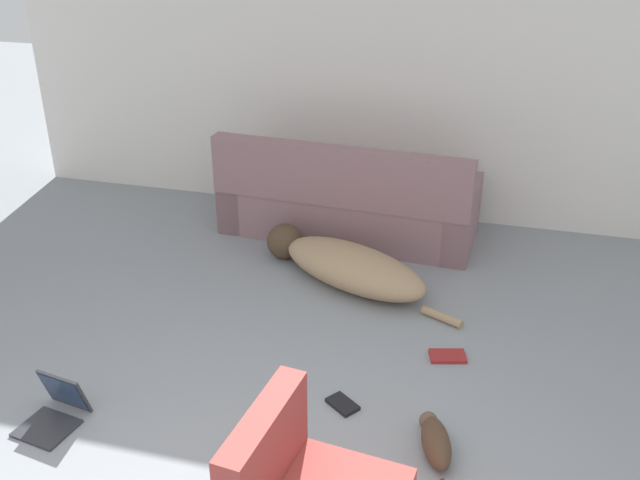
{
  "coord_description": "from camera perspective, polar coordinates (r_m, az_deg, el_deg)",
  "views": [
    {
      "loc": [
        0.9,
        -1.56,
        2.61
      ],
      "look_at": [
        -0.1,
        2.2,
        0.67
      ],
      "focal_mm": 40.0,
      "sensor_mm": 36.0,
      "label": 1
    }
  ],
  "objects": [
    {
      "name": "wall_back",
      "position": [
        6.0,
        6.06,
        13.52
      ],
      "size": [
        6.74,
        0.06,
        2.56
      ],
      "color": "silver",
      "rests_on": "ground_plane"
    },
    {
      "name": "couch",
      "position": [
        5.85,
        2.21,
        2.85
      ],
      "size": [
        2.1,
        0.9,
        0.85
      ],
      "rotation": [
        0.0,
        0.0,
        3.08
      ],
      "color": "gray",
      "rests_on": "ground_plane"
    },
    {
      "name": "laptop_open",
      "position": [
        4.21,
        -20.29,
        -12.38
      ],
      "size": [
        0.33,
        0.38,
        0.26
      ],
      "rotation": [
        0.0,
        0.0,
        -0.17
      ],
      "color": "#2D2D33",
      "rests_on": "ground_plane"
    },
    {
      "name": "cat",
      "position": [
        3.81,
        9.21,
        -15.58
      ],
      "size": [
        0.24,
        0.52,
        0.17
      ],
      "rotation": [
        0.0,
        0.0,
        1.87
      ],
      "color": "#473323",
      "rests_on": "ground_plane"
    },
    {
      "name": "book_black",
      "position": [
        4.09,
        1.82,
        -13.0
      ],
      "size": [
        0.21,
        0.2,
        0.02
      ],
      "rotation": [
        0.0,
        0.0,
        -0.64
      ],
      "color": "black",
      "rests_on": "ground_plane"
    },
    {
      "name": "book_red",
      "position": [
        4.52,
        10.17,
        -9.13
      ],
      "size": [
        0.25,
        0.18,
        0.02
      ],
      "rotation": [
        0.0,
        0.0,
        0.25
      ],
      "color": "maroon",
      "rests_on": "ground_plane"
    },
    {
      "name": "dog",
      "position": [
        5.18,
        2.06,
        -1.98
      ],
      "size": [
        1.62,
        0.94,
        0.29
      ],
      "rotation": [
        0.0,
        0.0,
        2.71
      ],
      "color": "#A38460",
      "rests_on": "ground_plane"
    }
  ]
}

